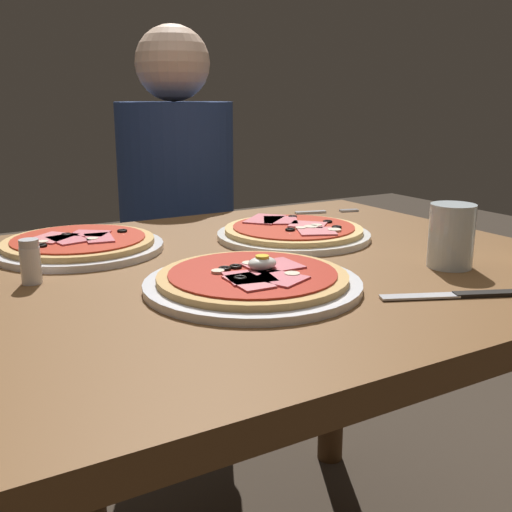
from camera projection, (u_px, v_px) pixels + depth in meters
dining_table at (269, 327)px, 1.08m from camera, size 1.00×0.88×0.73m
pizza_foreground at (253, 281)px, 0.90m from camera, size 0.32×0.32×0.05m
pizza_across_left at (79, 245)px, 1.11m from camera, size 0.30×0.30×0.03m
pizza_across_right at (294, 232)px, 1.21m from camera, size 0.30×0.30×0.03m
water_glass_far at (451, 240)px, 1.00m from camera, size 0.07×0.07×0.10m
fork at (322, 212)px, 1.48m from camera, size 0.16×0.06×0.00m
knife at (459, 295)px, 0.86m from camera, size 0.19×0.10×0.01m
salt_shaker at (30, 262)px, 0.92m from camera, size 0.03×0.03×0.07m
diner_person at (179, 252)px, 1.78m from camera, size 0.32×0.32×1.18m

